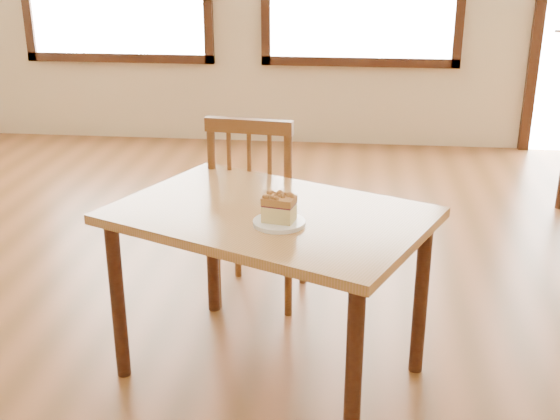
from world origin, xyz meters
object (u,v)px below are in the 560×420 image
Objects in this scene: cafe_table_main at (270,234)px; cafe_chair_main at (259,207)px; plate at (279,223)px; cake_slice at (279,207)px.

cafe_chair_main is at bearing 125.90° from cafe_table_main.
cafe_table_main is 7.22× the size of plate.
plate is at bearing -44.63° from cafe_table_main.
cafe_chair_main is 7.39× the size of cake_slice.
plate is (0.19, -0.81, 0.25)m from cafe_chair_main.
cafe_chair_main is 0.89m from cake_slice.
cake_slice reaches higher than cafe_table_main.
cafe_table_main is 0.18m from plate.
cafe_chair_main is (-0.14, 0.67, -0.14)m from cafe_table_main.
cafe_chair_main is at bearing 103.43° from plate.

